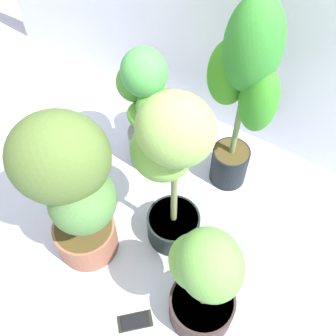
% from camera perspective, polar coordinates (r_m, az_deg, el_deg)
% --- Properties ---
extents(ground_plane, '(8.00, 8.00, 0.00)m').
position_cam_1_polar(ground_plane, '(1.94, -1.00, -11.38)').
color(ground_plane, silver).
rests_on(ground_plane, ground).
extents(potted_plant_front_right, '(0.37, 0.33, 0.62)m').
position_cam_1_polar(potted_plant_front_right, '(1.55, 4.87, -15.13)').
color(potted_plant_front_right, '#31221E').
rests_on(potted_plant_front_right, ground).
extents(potted_plant_back_center, '(0.38, 0.27, 1.02)m').
position_cam_1_polar(potted_plant_back_center, '(1.70, 10.28, 10.90)').
color(potted_plant_back_center, black).
rests_on(potted_plant_back_center, ground).
extents(potted_plant_center, '(0.40, 0.34, 0.88)m').
position_cam_1_polar(potted_plant_center, '(1.54, 0.34, 0.73)').
color(potted_plant_center, black).
rests_on(potted_plant_center, ground).
extents(potted_plant_back_left, '(0.39, 0.29, 0.70)m').
position_cam_1_polar(potted_plant_back_left, '(1.92, -3.07, 8.42)').
color(potted_plant_back_left, slate).
rests_on(potted_plant_back_left, ground).
extents(potted_plant_front_left, '(0.51, 0.46, 0.84)m').
position_cam_1_polar(potted_plant_front_left, '(1.55, -13.57, -2.01)').
color(potted_plant_front_left, brown).
rests_on(potted_plant_front_left, ground).
extents(cell_phone, '(0.15, 0.15, 0.01)m').
position_cam_1_polar(cell_phone, '(1.84, -4.54, -20.12)').
color(cell_phone, black).
rests_on(cell_phone, ground).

